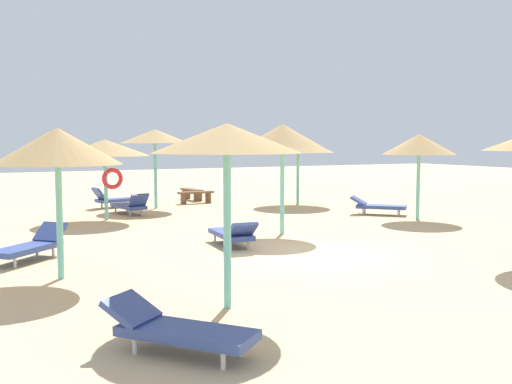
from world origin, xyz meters
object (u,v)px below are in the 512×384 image
at_px(parasol_5, 57,147).
at_px(lounger_5, 31,246).
at_px(parasol_8, 298,145).
at_px(parasol_0, 282,137).
at_px(parasol_3, 227,139).
at_px(lounger_4, 130,205).
at_px(lounger_1, 115,199).
at_px(lounger_2, 377,206).
at_px(lounger_3, 177,329).
at_px(lounger_0, 233,234).
at_px(parasol_1, 155,137).
at_px(bench_2, 196,195).
at_px(bench_1, 192,192).
at_px(parasol_2, 419,145).
at_px(parasol_4, 105,148).

relative_size(parasol_5, lounger_5, 1.57).
bearing_deg(parasol_8, parasol_5, -139.49).
bearing_deg(parasol_0, parasol_3, -126.07).
bearing_deg(lounger_4, lounger_1, 88.38).
distance_m(lounger_1, lounger_2, 9.98).
distance_m(parasol_3, lounger_3, 3.07).
xyz_separation_m(lounger_0, lounger_3, (-3.64, -6.31, -0.01)).
bearing_deg(lounger_0, parasol_5, -159.22).
bearing_deg(parasol_5, parasol_0, 23.54).
xyz_separation_m(parasol_1, lounger_1, (-1.32, 1.02, -2.41)).
bearing_deg(parasol_0, bench_2, 84.96).
bearing_deg(lounger_4, lounger_3, -102.49).
xyz_separation_m(parasol_5, parasol_8, (10.58, 9.04, -0.07)).
height_order(parasol_0, parasol_5, parasol_0).
bearing_deg(parasol_3, lounger_1, 83.25).
xyz_separation_m(parasol_3, bench_1, (5.38, 15.83, -2.26)).
relative_size(parasol_0, parasol_1, 1.01).
relative_size(lounger_0, lounger_1, 1.00).
relative_size(parasol_5, bench_1, 1.84).
xyz_separation_m(parasol_1, parasol_8, (5.54, -1.30, -0.34)).
distance_m(parasol_0, lounger_0, 3.32).
bearing_deg(parasol_5, parasol_1, 64.01).
xyz_separation_m(parasol_1, parasol_2, (6.78, -6.91, -0.29)).
bearing_deg(parasol_0, lounger_2, 23.63).
relative_size(lounger_4, lounger_5, 1.08).
xyz_separation_m(parasol_1, bench_1, (2.34, 2.33, -2.39)).
distance_m(parasol_8, bench_1, 5.26).
xyz_separation_m(parasol_5, bench_1, (7.38, 12.67, -2.13)).
distance_m(lounger_2, lounger_4, 8.66).
relative_size(parasol_0, lounger_3, 1.61).
height_order(parasol_2, parasol_8, parasol_2).
distance_m(parasol_2, lounger_2, 2.68).
relative_size(parasol_3, parasol_8, 0.97).
xyz_separation_m(parasol_8, bench_1, (-3.20, 3.63, -2.06)).
height_order(parasol_8, lounger_0, parasol_8).
bearing_deg(lounger_3, lounger_2, 41.96).
bearing_deg(parasol_0, lounger_1, 106.67).
xyz_separation_m(parasol_5, lounger_1, (3.72, 11.37, -2.15)).
bearing_deg(parasol_5, parasol_8, 40.51).
height_order(lounger_0, lounger_3, lounger_0).
bearing_deg(parasol_5, lounger_2, 23.58).
bearing_deg(lounger_3, parasol_3, 48.38).
distance_m(bench_1, bench_2, 1.36).
bearing_deg(parasol_5, lounger_5, 98.73).
relative_size(parasol_3, lounger_3, 1.51).
bearing_deg(parasol_2, parasol_1, 134.45).
relative_size(parasol_0, lounger_4, 1.57).
distance_m(lounger_2, bench_2, 7.71).
height_order(parasol_3, lounger_2, parasol_3).
bearing_deg(bench_2, parasol_4, -141.88).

